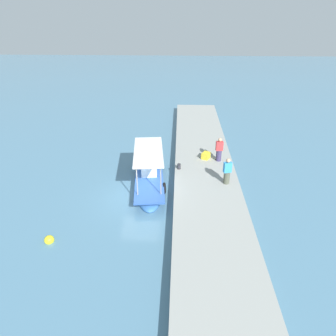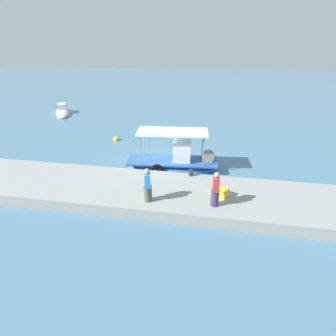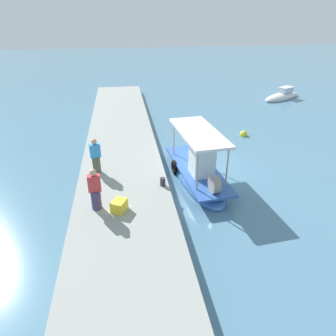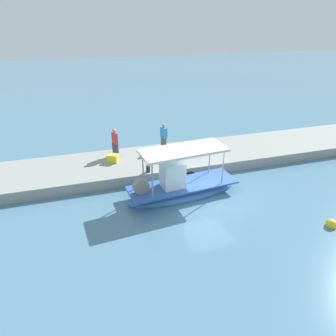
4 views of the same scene
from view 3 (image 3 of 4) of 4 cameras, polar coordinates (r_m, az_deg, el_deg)
ground_plane at (r=17.24m, az=6.04°, el=0.06°), size 120.00×120.00×0.00m
dock_quay at (r=16.62m, az=-8.35°, el=0.01°), size 36.00×4.16×0.62m
main_fishing_boat at (r=15.76m, az=5.42°, el=-0.79°), size 6.21×2.40×2.97m
fisherman_near_bollard at (r=15.45m, az=-13.09°, el=1.93°), size 0.47×0.54×1.74m
fisherman_by_crate at (r=12.59m, az=-13.19°, el=-4.14°), size 0.43×0.52×1.76m
mooring_bollard at (r=14.14m, az=-0.98°, el=-2.53°), size 0.24×0.24×0.38m
cargo_crate at (r=12.58m, az=-8.93°, el=-6.82°), size 0.78×0.72×0.46m
marker_buoy at (r=22.18m, az=13.67°, el=6.02°), size 0.50×0.50×0.50m
moored_boat_near at (r=32.98m, az=20.17°, el=12.22°), size 3.59×4.88×1.31m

